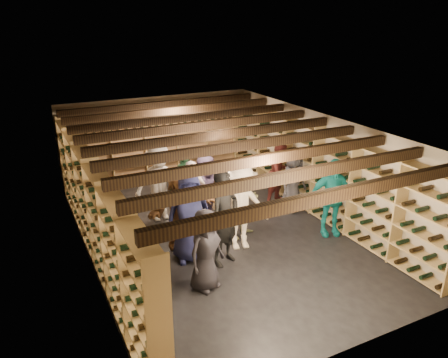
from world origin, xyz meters
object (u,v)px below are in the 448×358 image
Objects in this scene: person_12 at (293,181)px; person_8 at (281,173)px; crate_stack_left at (222,194)px; person_7 at (193,198)px; crate_loose at (241,193)px; person_1 at (225,218)px; person_11 at (206,188)px; person_3 at (241,207)px; person_6 at (189,217)px; person_4 at (331,197)px; person_2 at (246,203)px; person_5 at (180,209)px; person_0 at (206,250)px; person_10 at (185,184)px; person_9 at (159,183)px; crate_stack_right at (222,194)px.

person_8 is at bearing 78.21° from person_12.
person_7 reaches higher than crate_stack_left.
crate_loose is 1.63m from person_12.
person_1 is 1.19× the size of person_11.
person_6 reaches higher than person_3.
person_11 is (-2.11, 1.86, -0.07)m from person_4.
person_7 is 2.68m from person_8.
person_5 is at bearing 147.13° from person_2.
person_0 is 3.02m from person_10.
person_11 is at bearing 70.79° from person_6.
person_2 is at bearing 174.65° from person_4.
person_8 is (3.08, 0.97, -0.03)m from person_5.
crate_stack_left is at bearing 141.23° from person_4.
person_7 is (-0.96, 0.65, 0.05)m from person_2.
person_0 is 0.92m from person_1.
person_1 is 1.20× the size of person_8.
person_0 is 1.03m from person_6.
person_4 is 1.14× the size of person_12.
person_6 is 2.02m from person_10.
person_6 is (-3.13, 0.37, 0.04)m from person_4.
person_10 is (0.60, -0.06, -0.10)m from person_9.
person_7 is at bearing 67.56° from person_1.
crate_loose is at bearing 25.87° from crate_stack_right.
person_1 is at bearing -160.93° from person_8.
crate_stack_right is at bearing 180.00° from crate_stack_left.
person_2 is (-0.21, -1.57, 0.43)m from crate_stack_left.
crate_stack_left is 0.41× the size of person_5.
person_9 reaches higher than person_2.
person_2 is at bearing 59.41° from person_3.
crate_stack_right is at bearing 136.05° from person_12.
person_6 reaches higher than person_12.
person_6 reaches higher than crate_stack_left.
person_5 reaches higher than person_8.
crate_loose is at bearing 124.44° from person_4.
crate_stack_left is 0.01m from crate_stack_right.
person_5 is at bearing -118.77° from person_7.
person_9 is (-2.34, -0.36, 0.83)m from crate_loose.
person_0 is at bearing -88.56° from person_7.
person_6 reaches higher than person_4.
person_10 is (-1.00, -0.06, 0.47)m from crate_stack_right.
person_11 is at bearing -22.57° from person_9.
person_1 is 1.16× the size of person_7.
person_3 is 1.24m from person_5.
person_3 is 1.52m from person_11.
crate_stack_right is 0.43× the size of person_11.
crate_loose is 4.23m from person_0.
person_8 is at bearing 48.84° from person_3.
crate_stack_right is 1.79m from person_12.
person_0 is at bearing -81.57° from person_6.
crate_loose is 0.31× the size of person_7.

